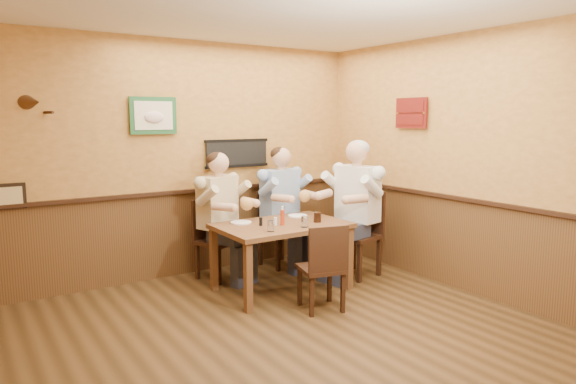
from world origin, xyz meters
The scene contains 17 objects.
room centered at (0.14, 0.17, 1.69)m, with size 5.02×5.03×2.81m.
dining_table centered at (0.81, 1.34, 0.66)m, with size 1.40×0.90×0.75m.
chair_back_left centered at (0.40, 2.09, 0.47)m, with size 0.44×0.44×0.95m, color #311B0F, non-canonical shape.
chair_back_right centered at (1.30, 2.14, 0.48)m, with size 0.44×0.44×0.96m, color #311B0F, non-canonical shape.
chair_right_end centered at (1.84, 1.27, 0.51)m, with size 0.47×0.47×1.03m, color #311B0F, non-canonical shape.
chair_near_side centered at (0.82, 0.63, 0.44)m, with size 0.41×0.41×0.88m, color #311B0F, non-canonical shape.
diner_tan_shirt centered at (0.40, 2.09, 0.68)m, with size 0.62×0.62×1.35m, color beige, non-canonical shape.
diner_blue_polo centered at (1.30, 2.14, 0.69)m, with size 0.63×0.63×1.37m, color #8EA9D5, non-canonical shape.
diner_white_elder centered at (1.84, 1.27, 0.73)m, with size 0.68×0.68×1.47m, color silver, non-canonical shape.
water_glass_left centered at (0.50, 1.07, 0.80)m, with size 0.07×0.07×0.11m, color silver.
water_glass_mid centered at (0.91, 1.04, 0.81)m, with size 0.08×0.08×0.12m, color silver.
cola_tumbler centered at (1.18, 1.18, 0.80)m, with size 0.08×0.08×0.11m, color black.
hot_sauce_bottle centered at (0.77, 1.27, 0.84)m, with size 0.05×0.05×0.19m, color #B13212.
salt_shaker centered at (0.70, 1.30, 0.79)m, with size 0.03×0.03×0.09m, color white.
pepper_shaker centered at (0.56, 1.36, 0.79)m, with size 0.04×0.04×0.09m, color black.
plate_far_left centered at (0.45, 1.60, 0.76)m, with size 0.23×0.23×0.02m, color white.
plate_far_right centered at (1.19, 1.58, 0.76)m, with size 0.23×0.23×0.02m, color white.
Camera 1 is at (-2.16, -3.29, 1.91)m, focal length 32.00 mm.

